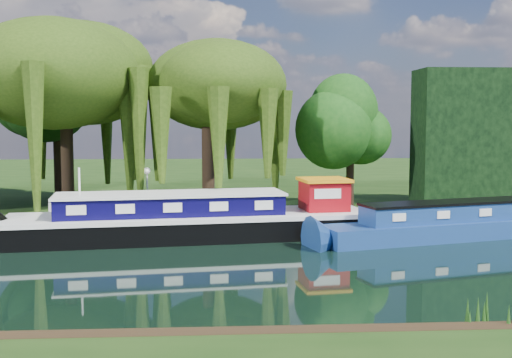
{
  "coord_description": "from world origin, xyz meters",
  "views": [
    {
      "loc": [
        4.18,
        -23.2,
        5.5
      ],
      "look_at": [
        5.94,
        5.83,
        2.8
      ],
      "focal_mm": 45.0,
      "sensor_mm": 36.0,
      "label": 1
    }
  ],
  "objects": [
    {
      "name": "tree_far_mid",
      "position": [
        -6.03,
        18.72,
        6.69
      ],
      "size": [
        5.53,
        5.53,
        9.05
      ],
      "color": "black",
      "rests_on": "far_bank"
    },
    {
      "name": "narrowboat",
      "position": [
        15.08,
        5.55,
        0.67
      ],
      "size": [
        13.0,
        5.53,
        1.88
      ],
      "rotation": [
        0.0,
        0.0,
        0.27
      ],
      "color": "navy",
      "rests_on": "ground"
    },
    {
      "name": "willow_left",
      "position": [
        -4.28,
        13.5,
        7.79
      ],
      "size": [
        8.43,
        8.43,
        10.1
      ],
      "color": "black",
      "rests_on": "far_bank"
    },
    {
      "name": "lamppost",
      "position": [
        0.5,
        10.5,
        2.42
      ],
      "size": [
        0.36,
        0.36,
        2.56
      ],
      "color": "silver",
      "rests_on": "far_bank"
    },
    {
      "name": "willow_right",
      "position": [
        3.68,
        12.51,
        6.79
      ],
      "size": [
        7.14,
        7.14,
        8.69
      ],
      "color": "black",
      "rests_on": "far_bank"
    },
    {
      "name": "conifer_hedge",
      "position": [
        19.0,
        14.0,
        4.45
      ],
      "size": [
        6.0,
        3.0,
        8.0
      ],
      "primitive_type": "cube",
      "color": "black",
      "rests_on": "far_bank"
    },
    {
      "name": "reeds_near",
      "position": [
        6.87,
        -7.57,
        0.55
      ],
      "size": [
        33.7,
        1.5,
        1.1
      ],
      "color": "#1C4111",
      "rests_on": "ground"
    },
    {
      "name": "tree_far_right",
      "position": [
        11.92,
        13.64,
        4.99
      ],
      "size": [
        4.02,
        4.02,
        6.57
      ],
      "color": "black",
      "rests_on": "far_bank"
    },
    {
      "name": "mooring_posts",
      "position": [
        -0.5,
        8.4,
        0.95
      ],
      "size": [
        19.16,
        0.16,
        1.0
      ],
      "color": "silver",
      "rests_on": "far_bank"
    },
    {
      "name": "ground",
      "position": [
        0.0,
        0.0,
        0.0
      ],
      "size": [
        120.0,
        120.0,
        0.0
      ],
      "primitive_type": "plane",
      "color": "black"
    },
    {
      "name": "far_bank",
      "position": [
        0.0,
        34.0,
        0.23
      ],
      "size": [
        120.0,
        52.0,
        0.45
      ],
      "primitive_type": "cube",
      "color": "black",
      "rests_on": "ground"
    },
    {
      "name": "dutch_barge",
      "position": [
        3.08,
        6.35,
        0.87
      ],
      "size": [
        16.97,
        5.95,
        3.51
      ],
      "rotation": [
        0.0,
        0.0,
        0.14
      ],
      "color": "black",
      "rests_on": "ground"
    }
  ]
}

